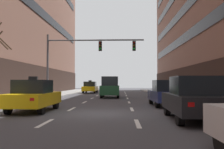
% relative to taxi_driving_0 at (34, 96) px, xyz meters
% --- Properties ---
extents(ground_plane, '(120.00, 120.00, 0.00)m').
position_rel_taxi_driving_0_xyz_m(ground_plane, '(3.33, -0.73, -0.78)').
color(ground_plane, '#424247').
extents(lane_stripe_l1_s3, '(0.16, 2.00, 0.01)m').
position_rel_taxi_driving_0_xyz_m(lane_stripe_l1_s3, '(1.68, -3.73, -0.78)').
color(lane_stripe_l1_s3, silver).
rests_on(lane_stripe_l1_s3, ground).
extents(lane_stripe_l1_s4, '(0.16, 2.00, 0.01)m').
position_rel_taxi_driving_0_xyz_m(lane_stripe_l1_s4, '(1.68, 1.27, -0.78)').
color(lane_stripe_l1_s4, silver).
rests_on(lane_stripe_l1_s4, ground).
extents(lane_stripe_l1_s5, '(0.16, 2.00, 0.01)m').
position_rel_taxi_driving_0_xyz_m(lane_stripe_l1_s5, '(1.68, 6.27, -0.78)').
color(lane_stripe_l1_s5, silver).
rests_on(lane_stripe_l1_s5, ground).
extents(lane_stripe_l1_s6, '(0.16, 2.00, 0.01)m').
position_rel_taxi_driving_0_xyz_m(lane_stripe_l1_s6, '(1.68, 11.27, -0.78)').
color(lane_stripe_l1_s6, silver).
rests_on(lane_stripe_l1_s6, ground).
extents(lane_stripe_l1_s7, '(0.16, 2.00, 0.01)m').
position_rel_taxi_driving_0_xyz_m(lane_stripe_l1_s7, '(1.68, 16.27, -0.78)').
color(lane_stripe_l1_s7, silver).
rests_on(lane_stripe_l1_s7, ground).
extents(lane_stripe_l1_s8, '(0.16, 2.00, 0.01)m').
position_rel_taxi_driving_0_xyz_m(lane_stripe_l1_s8, '(1.68, 21.27, -0.78)').
color(lane_stripe_l1_s8, silver).
rests_on(lane_stripe_l1_s8, ground).
extents(lane_stripe_l1_s9, '(0.16, 2.00, 0.01)m').
position_rel_taxi_driving_0_xyz_m(lane_stripe_l1_s9, '(1.68, 26.27, -0.78)').
color(lane_stripe_l1_s9, silver).
rests_on(lane_stripe_l1_s9, ground).
extents(lane_stripe_l1_s10, '(0.16, 2.00, 0.01)m').
position_rel_taxi_driving_0_xyz_m(lane_stripe_l1_s10, '(1.68, 31.27, -0.78)').
color(lane_stripe_l1_s10, silver).
rests_on(lane_stripe_l1_s10, ground).
extents(lane_stripe_l2_s3, '(0.16, 2.00, 0.01)m').
position_rel_taxi_driving_0_xyz_m(lane_stripe_l2_s3, '(4.98, -3.73, -0.78)').
color(lane_stripe_l2_s3, silver).
rests_on(lane_stripe_l2_s3, ground).
extents(lane_stripe_l2_s4, '(0.16, 2.00, 0.01)m').
position_rel_taxi_driving_0_xyz_m(lane_stripe_l2_s4, '(4.98, 1.27, -0.78)').
color(lane_stripe_l2_s4, silver).
rests_on(lane_stripe_l2_s4, ground).
extents(lane_stripe_l2_s5, '(0.16, 2.00, 0.01)m').
position_rel_taxi_driving_0_xyz_m(lane_stripe_l2_s5, '(4.98, 6.27, -0.78)').
color(lane_stripe_l2_s5, silver).
rests_on(lane_stripe_l2_s5, ground).
extents(lane_stripe_l2_s6, '(0.16, 2.00, 0.01)m').
position_rel_taxi_driving_0_xyz_m(lane_stripe_l2_s6, '(4.98, 11.27, -0.78)').
color(lane_stripe_l2_s6, silver).
rests_on(lane_stripe_l2_s6, ground).
extents(lane_stripe_l2_s7, '(0.16, 2.00, 0.01)m').
position_rel_taxi_driving_0_xyz_m(lane_stripe_l2_s7, '(4.98, 16.27, -0.78)').
color(lane_stripe_l2_s7, silver).
rests_on(lane_stripe_l2_s7, ground).
extents(lane_stripe_l2_s8, '(0.16, 2.00, 0.01)m').
position_rel_taxi_driving_0_xyz_m(lane_stripe_l2_s8, '(4.98, 21.27, -0.78)').
color(lane_stripe_l2_s8, silver).
rests_on(lane_stripe_l2_s8, ground).
extents(lane_stripe_l2_s9, '(0.16, 2.00, 0.01)m').
position_rel_taxi_driving_0_xyz_m(lane_stripe_l2_s9, '(4.98, 26.27, -0.78)').
color(lane_stripe_l2_s9, silver).
rests_on(lane_stripe_l2_s9, ground).
extents(lane_stripe_l2_s10, '(0.16, 2.00, 0.01)m').
position_rel_taxi_driving_0_xyz_m(lane_stripe_l2_s10, '(4.98, 31.27, -0.78)').
color(lane_stripe_l2_s10, silver).
rests_on(lane_stripe_l2_s10, ground).
extents(taxi_driving_0, '(1.79, 4.24, 1.76)m').
position_rel_taxi_driving_0_xyz_m(taxi_driving_0, '(0.00, 0.00, 0.00)').
color(taxi_driving_0, black).
rests_on(taxi_driving_0, ground).
extents(taxi_driving_1, '(1.88, 4.33, 1.79)m').
position_rel_taxi_driving_0_xyz_m(taxi_driving_1, '(0.05, 23.49, 0.01)').
color(taxi_driving_1, black).
rests_on(taxi_driving_1, ground).
extents(car_driving_2, '(1.77, 4.23, 2.05)m').
position_rel_taxi_driving_0_xyz_m(car_driving_2, '(3.33, 12.42, 0.23)').
color(car_driving_2, black).
rests_on(car_driving_2, ground).
extents(car_parked_1, '(1.97, 4.54, 1.69)m').
position_rel_taxi_driving_0_xyz_m(car_parked_1, '(7.22, -2.83, 0.05)').
color(car_parked_1, black).
rests_on(car_parked_1, ground).
extents(car_parked_2, '(1.91, 4.35, 1.61)m').
position_rel_taxi_driving_0_xyz_m(car_parked_2, '(7.22, 3.34, 0.01)').
color(car_parked_2, black).
rests_on(car_parked_2, ground).
extents(traffic_signal_0, '(8.47, 0.35, 5.53)m').
position_rel_taxi_driving_0_xyz_m(traffic_signal_0, '(1.08, 9.43, 3.29)').
color(traffic_signal_0, '#4C4C51').
rests_on(traffic_signal_0, sidewalk_left).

